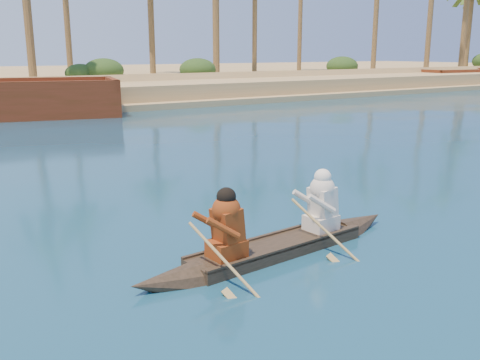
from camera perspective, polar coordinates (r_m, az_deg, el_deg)
sandy_embankment at (r=54.58m, az=-19.45°, el=9.93°), size 150.00×51.00×1.50m
shrub_cluster at (r=39.80m, az=-14.06°, el=10.20°), size 100.00×6.00×2.40m
canoe at (r=8.87m, az=3.98°, el=-6.07°), size 5.41×1.20×1.48m
barge_right at (r=58.74m, az=23.04°, el=9.96°), size 11.48×4.77×1.86m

